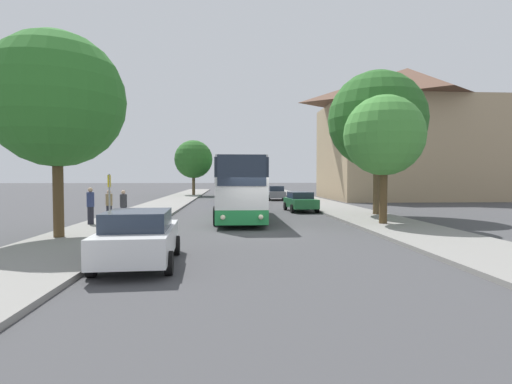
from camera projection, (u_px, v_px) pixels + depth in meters
ground_plane at (258, 233)px, 17.94m from camera, size 300.00×300.00×0.00m
sidewalk_left at (99, 233)px, 17.47m from camera, size 4.00×120.00×0.15m
sidewalk_right at (409, 230)px, 18.41m from camera, size 4.00×120.00×0.15m
building_right_background at (407, 134)px, 45.78m from camera, size 17.90×13.67×14.95m
bus_front at (239, 187)px, 23.94m from camera, size 2.81×11.26×3.57m
bus_middle at (235, 184)px, 37.85m from camera, size 2.98×10.93×3.39m
bus_rear at (232, 183)px, 50.57m from camera, size 3.03×10.55×3.23m
parked_car_left_curb at (139, 237)px, 11.37m from camera, size 2.30×4.40×1.57m
parked_car_right_near at (300, 201)px, 29.10m from camera, size 2.12×4.11×1.43m
parked_car_right_far at (276, 193)px, 43.47m from camera, size 2.02×4.00×1.54m
bus_stop_sign at (109, 193)px, 19.54m from camera, size 0.08×0.45×2.52m
pedestrian_waiting_near at (124, 206)px, 20.88m from camera, size 0.36×0.36×1.68m
pedestrian_waiting_far at (91, 206)px, 19.96m from camera, size 0.36×0.36×1.84m
pedestrian_walking_back at (109, 205)px, 22.02m from camera, size 0.36×0.36×1.66m
tree_left_near at (56, 100)px, 15.56m from camera, size 5.25×5.25×8.01m
tree_left_far at (193, 159)px, 52.75m from camera, size 5.02×5.02×7.23m
tree_right_near at (384, 136)px, 20.19m from camera, size 4.06×4.06×6.51m
tree_right_mid at (377, 120)px, 25.18m from camera, size 6.14×6.14×9.04m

